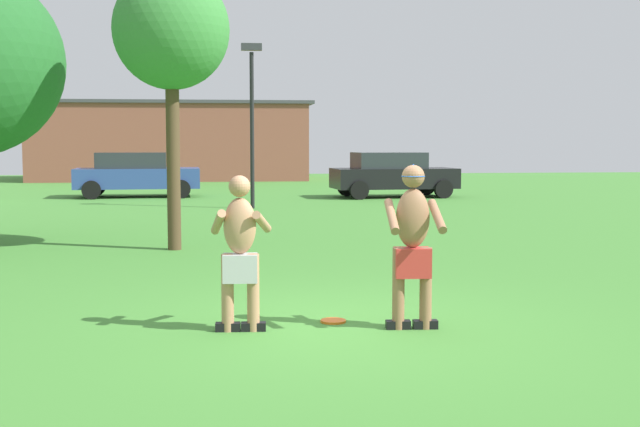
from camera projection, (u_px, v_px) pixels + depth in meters
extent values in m
plane|color=#428433|center=(343.00, 325.00, 8.80)|extent=(80.00, 80.00, 0.00)
cube|color=black|center=(425.00, 324.00, 8.65)|extent=(0.27, 0.13, 0.09)
cylinder|color=#936647|center=(426.00, 288.00, 8.62)|extent=(0.13, 0.13, 0.87)
cube|color=black|center=(398.00, 325.00, 8.63)|extent=(0.27, 0.13, 0.09)
cylinder|color=#936647|center=(398.00, 289.00, 8.60)|extent=(0.13, 0.13, 0.87)
cube|color=red|center=(412.00, 262.00, 8.58)|extent=(0.39, 0.26, 0.31)
ellipsoid|color=#936647|center=(413.00, 218.00, 8.54)|extent=(0.37, 0.24, 0.63)
cylinder|color=#936647|center=(437.00, 216.00, 8.45)|extent=(0.12, 0.59, 0.32)
cylinder|color=#936647|center=(392.00, 216.00, 8.42)|extent=(0.13, 0.58, 0.34)
sphere|color=#936647|center=(413.00, 176.00, 8.50)|extent=(0.24, 0.24, 0.24)
cone|color=#194CA5|center=(413.00, 170.00, 8.49)|extent=(0.27, 0.27, 0.13)
cube|color=black|center=(228.00, 327.00, 8.53)|extent=(0.27, 0.13, 0.09)
cylinder|color=tan|center=(228.00, 293.00, 8.50)|extent=(0.13, 0.13, 0.82)
cube|color=black|center=(253.00, 327.00, 8.55)|extent=(0.27, 0.13, 0.09)
cylinder|color=tan|center=(253.00, 293.00, 8.51)|extent=(0.13, 0.13, 0.82)
cube|color=#B7B7BC|center=(240.00, 268.00, 8.48)|extent=(0.37, 0.26, 0.29)
ellipsoid|color=tan|center=(240.00, 226.00, 8.44)|extent=(0.35, 0.24, 0.59)
cylinder|color=tan|center=(218.00, 222.00, 8.53)|extent=(0.17, 0.55, 0.31)
cylinder|color=tan|center=(262.00, 222.00, 8.55)|extent=(0.24, 0.56, 0.28)
sphere|color=tan|center=(239.00, 186.00, 8.41)|extent=(0.23, 0.23, 0.23)
cylinder|color=orange|center=(333.00, 321.00, 8.96)|extent=(0.28, 0.28, 0.03)
cube|color=black|center=(394.00, 178.00, 28.63)|extent=(4.45, 2.18, 0.70)
cube|color=#282D33|center=(389.00, 160.00, 28.53)|extent=(2.54, 1.80, 0.56)
cylinder|color=black|center=(426.00, 186.00, 29.85)|extent=(0.66, 0.28, 0.64)
cylinder|color=black|center=(443.00, 189.00, 28.10)|extent=(0.66, 0.28, 0.64)
cylinder|color=black|center=(346.00, 187.00, 29.23)|extent=(0.66, 0.28, 0.64)
cylinder|color=black|center=(359.00, 190.00, 27.47)|extent=(0.66, 0.28, 0.64)
cube|color=#2D478C|center=(138.00, 178.00, 28.72)|extent=(4.40, 2.05, 0.70)
cube|color=#282D33|center=(131.00, 160.00, 28.63)|extent=(2.50, 1.72, 0.56)
cylinder|color=black|center=(181.00, 186.00, 29.90)|extent=(0.65, 0.26, 0.64)
cylinder|color=black|center=(181.00, 189.00, 28.13)|extent=(0.65, 0.26, 0.64)
cylinder|color=black|center=(96.00, 187.00, 29.37)|extent=(0.65, 0.26, 0.64)
cylinder|color=black|center=(91.00, 190.00, 27.60)|extent=(0.65, 0.26, 0.64)
cylinder|color=black|center=(252.00, 131.00, 23.75)|extent=(0.12, 0.12, 4.54)
cube|color=#333338|center=(251.00, 47.00, 23.53)|extent=(0.60, 0.24, 0.20)
cube|color=brown|center=(172.00, 143.00, 41.67)|extent=(13.52, 5.73, 3.78)
cube|color=#3F3F44|center=(171.00, 104.00, 41.49)|extent=(14.06, 5.96, 0.16)
cylinder|color=#4C3823|center=(173.00, 162.00, 14.77)|extent=(0.24, 0.24, 3.22)
ellipsoid|color=#387F38|center=(171.00, 29.00, 14.56)|extent=(2.09, 2.09, 2.15)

